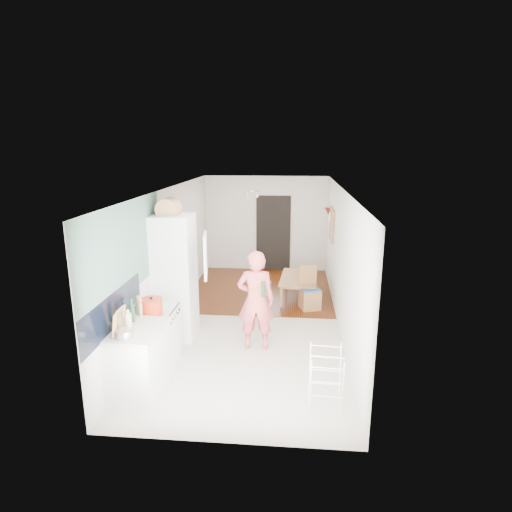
% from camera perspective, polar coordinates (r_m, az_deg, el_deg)
% --- Properties ---
extents(room_shell, '(3.20, 7.00, 2.50)m').
position_cam_1_polar(room_shell, '(7.88, -0.39, -0.20)').
color(room_shell, white).
rests_on(room_shell, ground).
extents(floor, '(3.20, 7.00, 0.01)m').
position_cam_1_polar(floor, '(8.28, -0.38, -8.59)').
color(floor, beige).
rests_on(floor, ground).
extents(wood_floor_overlay, '(3.20, 3.30, 0.01)m').
position_cam_1_polar(wood_floor_overlay, '(10.00, 0.64, -4.42)').
color(wood_floor_overlay, '#592909').
rests_on(wood_floor_overlay, room_shell).
extents(sage_wall_panel, '(0.02, 3.00, 1.30)m').
position_cam_1_polar(sage_wall_panel, '(6.21, -17.01, 0.83)').
color(sage_wall_panel, slate).
rests_on(sage_wall_panel, room_shell).
extents(tile_splashback, '(0.02, 1.90, 0.50)m').
position_cam_1_polar(tile_splashback, '(5.93, -18.43, -7.02)').
color(tile_splashback, black).
rests_on(tile_splashback, room_shell).
extents(doorway_recess, '(0.90, 0.04, 2.00)m').
position_cam_1_polar(doorway_recess, '(11.30, 2.32, 3.01)').
color(doorway_recess, black).
rests_on(doorway_recess, room_shell).
extents(base_cabinet, '(0.60, 0.90, 0.86)m').
position_cam_1_polar(base_cabinet, '(6.12, -15.37, -13.50)').
color(base_cabinet, white).
rests_on(base_cabinet, room_shell).
extents(worktop, '(0.62, 0.92, 0.06)m').
position_cam_1_polar(worktop, '(5.92, -15.66, -9.56)').
color(worktop, beige).
rests_on(worktop, room_shell).
extents(range_cooker, '(0.60, 0.60, 0.88)m').
position_cam_1_polar(range_cooker, '(6.75, -13.16, -10.52)').
color(range_cooker, white).
rests_on(range_cooker, room_shell).
extents(cooker_top, '(0.60, 0.60, 0.04)m').
position_cam_1_polar(cooker_top, '(6.57, -13.39, -6.88)').
color(cooker_top, silver).
rests_on(cooker_top, room_shell).
extents(fridge_housing, '(0.66, 0.66, 2.15)m').
position_cam_1_polar(fridge_housing, '(7.42, -10.80, -2.81)').
color(fridge_housing, white).
rests_on(fridge_housing, room_shell).
extents(fridge_door, '(0.14, 0.56, 0.70)m').
position_cam_1_polar(fridge_door, '(6.87, -6.76, 0.07)').
color(fridge_door, white).
rests_on(fridge_door, room_shell).
extents(fridge_interior, '(0.02, 0.52, 0.66)m').
position_cam_1_polar(fridge_interior, '(7.22, -8.61, 0.71)').
color(fridge_interior, white).
rests_on(fridge_interior, room_shell).
extents(pinboard, '(0.03, 0.90, 0.70)m').
position_cam_1_polar(pinboard, '(9.67, 10.09, 4.16)').
color(pinboard, tan).
rests_on(pinboard, room_shell).
extents(pinboard_frame, '(0.00, 0.94, 0.74)m').
position_cam_1_polar(pinboard_frame, '(9.67, 10.00, 4.16)').
color(pinboard_frame, olive).
rests_on(pinboard_frame, room_shell).
extents(wall_sconce, '(0.18, 0.18, 0.16)m').
position_cam_1_polar(wall_sconce, '(10.28, 9.62, 5.91)').
color(wall_sconce, maroon).
rests_on(wall_sconce, room_shell).
extents(person, '(0.74, 0.51, 1.95)m').
position_cam_1_polar(person, '(6.89, -0.03, -4.77)').
color(person, '#EA5C5C').
rests_on(person, floor).
extents(dining_table, '(0.73, 1.21, 0.41)m').
position_cam_1_polar(dining_table, '(9.40, 5.84, -4.47)').
color(dining_table, olive).
rests_on(dining_table, floor).
extents(dining_chair, '(0.47, 0.47, 0.89)m').
position_cam_1_polar(dining_chair, '(8.76, 7.23, -4.31)').
color(dining_chair, olive).
rests_on(dining_chair, floor).
extents(stool, '(0.30, 0.30, 0.38)m').
position_cam_1_polar(stool, '(8.76, 0.59, -5.96)').
color(stool, olive).
rests_on(stool, floor).
extents(grey_drape, '(0.44, 0.44, 0.18)m').
position_cam_1_polar(grey_drape, '(8.64, 0.51, -4.27)').
color(grey_drape, slate).
rests_on(grey_drape, stool).
extents(drying_rack, '(0.43, 0.40, 0.80)m').
position_cam_1_polar(drying_rack, '(5.67, 9.30, -15.89)').
color(drying_rack, white).
rests_on(drying_rack, floor).
extents(bread_bin, '(0.42, 0.40, 0.20)m').
position_cam_1_polar(bread_bin, '(7.18, -11.57, 6.20)').
color(bread_bin, tan).
rests_on(bread_bin, fridge_housing).
extents(red_casserole, '(0.36, 0.36, 0.19)m').
position_cam_1_polar(red_casserole, '(6.41, -13.76, -6.34)').
color(red_casserole, red).
rests_on(red_casserole, cooker_top).
extents(steel_pan, '(0.25, 0.25, 0.11)m').
position_cam_1_polar(steel_pan, '(5.66, -17.08, -9.90)').
color(steel_pan, silver).
rests_on(steel_pan, worktop).
extents(held_bottle, '(0.05, 0.05, 0.25)m').
position_cam_1_polar(held_bottle, '(6.69, 0.94, -4.48)').
color(held_bottle, '#1E4223').
rests_on(held_bottle, person).
extents(bottle_a, '(0.08, 0.08, 0.27)m').
position_cam_1_polar(bottle_a, '(6.08, -16.21, -7.27)').
color(bottle_a, '#1E4223').
rests_on(bottle_a, worktop).
extents(bottle_b, '(0.06, 0.06, 0.27)m').
position_cam_1_polar(bottle_b, '(6.08, -16.15, -7.26)').
color(bottle_b, '#1E4223').
rests_on(bottle_b, worktop).
extents(bottle_c, '(0.10, 0.10, 0.21)m').
position_cam_1_polar(bottle_c, '(5.89, -16.65, -8.32)').
color(bottle_c, silver).
rests_on(bottle_c, worktop).
extents(pepper_mill_front, '(0.07, 0.07, 0.21)m').
position_cam_1_polar(pepper_mill_front, '(6.38, -15.36, -6.47)').
color(pepper_mill_front, tan).
rests_on(pepper_mill_front, worktop).
extents(pepper_mill_back, '(0.07, 0.07, 0.20)m').
position_cam_1_polar(pepper_mill_back, '(6.28, -15.14, -6.82)').
color(pepper_mill_back, tan).
rests_on(pepper_mill_back, worktop).
extents(chopping_boards, '(0.09, 0.25, 0.34)m').
position_cam_1_polar(chopping_boards, '(5.75, -17.82, -8.30)').
color(chopping_boards, tan).
rests_on(chopping_boards, worktop).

